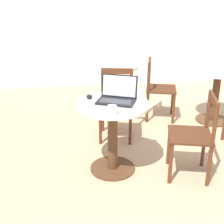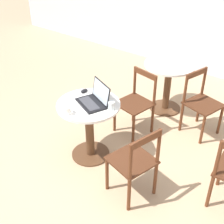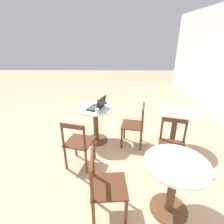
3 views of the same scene
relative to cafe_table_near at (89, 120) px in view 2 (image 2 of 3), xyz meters
The scene contains 10 objects.
ground_plane 0.61m from the cafe_table_near, 54.35° to the right, with size 16.00×16.00×0.00m, color tan.
cafe_table_near is the anchor object (origin of this frame).
cafe_table_far 1.48m from the cafe_table_near, 82.03° to the left, with size 0.70×0.70×0.72m.
chair_near_right 0.79m from the cafe_table_near, 14.97° to the right, with size 0.49×0.49×0.83m.
chair_near_back 0.76m from the cafe_table_near, 78.68° to the left, with size 0.47×0.47×0.83m.
chair_mid_left 1.48m from the cafe_table_near, 56.86° to the left, with size 0.49×0.49×0.83m.
laptop 0.27m from the cafe_table_near, 41.78° to the left, with size 0.43×0.38×0.23m.
mouse 0.36m from the cafe_table_near, 141.14° to the left, with size 0.06×0.10×0.03m.
mug 0.38m from the cafe_table_near, 98.68° to the right, with size 0.12×0.08×0.08m.
drinking_glass 0.38m from the cafe_table_near, 12.68° to the left, with size 0.07×0.07×0.09m.
Camera 2 is at (1.77, -1.87, 2.51)m, focal length 50.00 mm.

